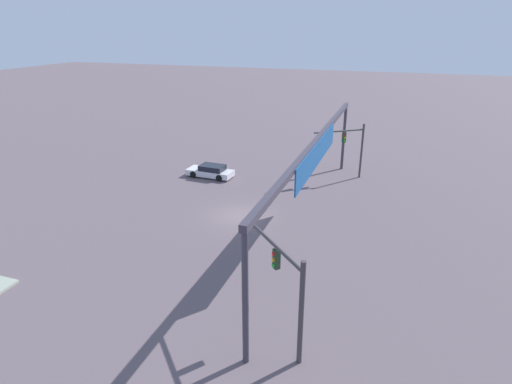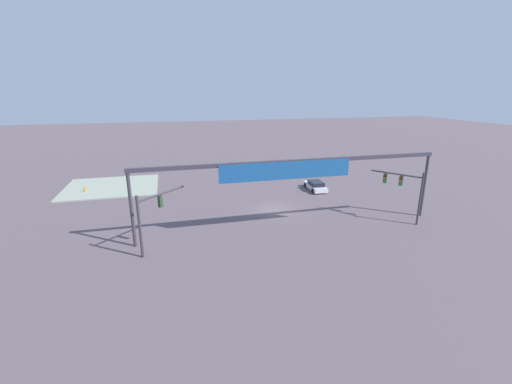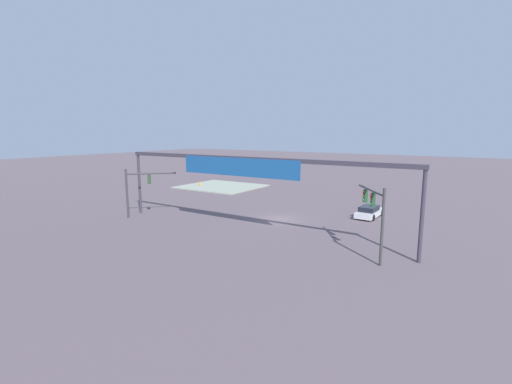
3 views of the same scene
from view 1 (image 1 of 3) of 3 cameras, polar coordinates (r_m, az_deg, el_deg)
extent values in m
plane|color=#605258|center=(32.99, -2.08, -3.21)|extent=(230.23, 230.23, 0.00)
cylinder|color=#3D393E|center=(18.56, 6.07, -15.98)|extent=(0.23, 0.23, 5.08)
cylinder|color=#3D393E|center=(19.25, 2.48, -7.09)|extent=(3.69, 3.60, 0.17)
cube|color=#264226|center=(19.38, 2.75, -8.96)|extent=(0.41, 0.41, 0.95)
cylinder|color=red|center=(19.17, 2.34, -8.30)|extent=(0.19, 0.18, 0.20)
cylinder|color=orange|center=(19.32, 2.33, -9.08)|extent=(0.19, 0.18, 0.20)
cylinder|color=green|center=(19.48, 2.31, -9.84)|extent=(0.19, 0.18, 0.20)
cylinder|color=#3B3D3C|center=(41.71, 13.97, 5.34)|extent=(0.20, 0.20, 5.24)
cylinder|color=#3B3D3C|center=(40.01, 11.10, 8.01)|extent=(2.99, 4.17, 0.15)
cube|color=#20462B|center=(40.40, 11.72, 7.21)|extent=(0.40, 0.41, 0.95)
cylinder|color=red|center=(40.19, 11.86, 7.56)|extent=(0.16, 0.20, 0.20)
cylinder|color=orange|center=(40.26, 11.83, 7.15)|extent=(0.16, 0.20, 0.20)
cylinder|color=green|center=(40.33, 11.79, 6.73)|extent=(0.16, 0.20, 0.20)
cube|color=#20462B|center=(39.71, 9.70, 7.10)|extent=(0.40, 0.41, 0.95)
cylinder|color=red|center=(39.49, 9.83, 7.46)|extent=(0.16, 0.20, 0.20)
cylinder|color=orange|center=(39.57, 9.80, 7.04)|extent=(0.16, 0.20, 0.20)
cylinder|color=green|center=(39.64, 9.78, 6.62)|extent=(0.16, 0.20, 0.20)
cylinder|color=#3B3743|center=(43.75, 11.68, 7.04)|extent=(0.28, 0.28, 6.37)
cylinder|color=#3B3743|center=(18.12, -1.44, -14.36)|extent=(0.28, 0.28, 6.37)
cube|color=#3B3743|center=(29.32, 8.24, 6.97)|extent=(28.79, 0.35, 0.35)
cube|color=#1A5191|center=(28.65, 8.24, 5.08)|extent=(12.18, 0.08, 1.60)
cube|color=silver|center=(41.52, -6.18, 2.62)|extent=(1.96, 4.58, 0.55)
cube|color=black|center=(41.23, -5.88, 3.27)|extent=(1.65, 2.41, 0.50)
cylinder|color=black|center=(41.53, -8.41, 2.35)|extent=(0.25, 0.65, 0.64)
cylinder|color=black|center=(42.87, -7.33, 3.02)|extent=(0.25, 0.65, 0.64)
cylinder|color=black|center=(40.26, -4.95, 1.88)|extent=(0.25, 0.65, 0.64)
cylinder|color=black|center=(41.64, -3.95, 2.59)|extent=(0.25, 0.65, 0.64)
camera|label=2|loc=(28.28, 72.53, 4.23)|focal=23.75mm
camera|label=3|loc=(50.39, 44.06, 9.99)|focal=25.50mm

